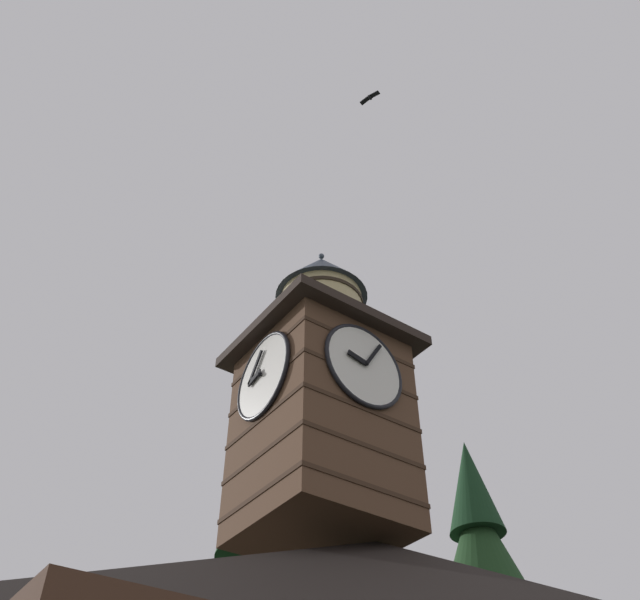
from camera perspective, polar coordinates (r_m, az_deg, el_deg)
The scene contains 2 objects.
clock_tower at distance 16.36m, azimuth 0.12°, elevation -7.77°, with size 3.78×3.78×8.13m.
flying_bird_high at distance 22.86m, azimuth 4.07°, elevation 16.11°, with size 0.34×0.70×0.11m.
Camera 1 is at (8.17, 8.18, 2.06)m, focal length 39.36 mm.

